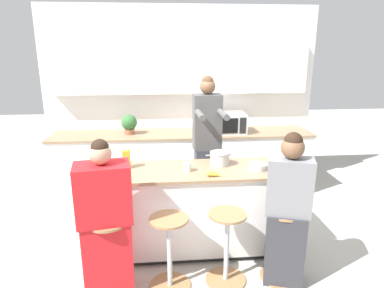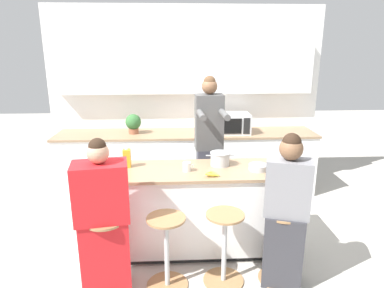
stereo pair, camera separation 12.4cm
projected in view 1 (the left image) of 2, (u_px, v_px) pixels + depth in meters
name	position (u px, v px, depth m)	size (l,w,h in m)	color
ground_plane	(193.00, 248.00, 3.73)	(16.00, 16.00, 0.00)	#B2ADA3
wall_back	(181.00, 87.00, 5.09)	(4.04, 0.22, 2.70)	white
back_counter	(183.00, 162.00, 5.09)	(3.75, 0.66, 0.91)	white
kitchen_island	(193.00, 210.00, 3.61)	(1.96, 0.64, 0.92)	black
bar_stool_leftmost	(110.00, 256.00, 2.99)	(0.38, 0.38, 0.69)	#997047
bar_stool_center_left	(169.00, 252.00, 3.04)	(0.38, 0.38, 0.69)	#997047
bar_stool_center_right	(227.00, 247.00, 3.13)	(0.38, 0.38, 0.69)	#997047
bar_stool_rightmost	(282.00, 244.00, 3.17)	(0.38, 0.38, 0.69)	#997047
person_cooking	(207.00, 151.00, 4.12)	(0.34, 0.59, 1.80)	#383842
person_wrapped_blanket	(106.00, 224.00, 2.91)	(0.49, 0.35, 1.42)	red
person_seated_near	(287.00, 216.00, 3.05)	(0.43, 0.36, 1.44)	#333338
cooking_pot	(220.00, 158.00, 3.59)	(0.30, 0.21, 0.14)	#B7BABC
fruit_bowl	(258.00, 166.00, 3.48)	(0.19, 0.19, 0.06)	#B7BABC
coffee_cup_near	(187.00, 167.00, 3.42)	(0.11, 0.08, 0.09)	white
banana_bunch	(213.00, 174.00, 3.29)	(0.16, 0.12, 0.05)	yellow
juice_carton	(126.00, 159.00, 3.50)	(0.07, 0.07, 0.21)	gold
microwave	(227.00, 123.00, 4.94)	(0.51, 0.38, 0.28)	white
potted_plant	(129.00, 123.00, 4.85)	(0.22, 0.22, 0.28)	#93563D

